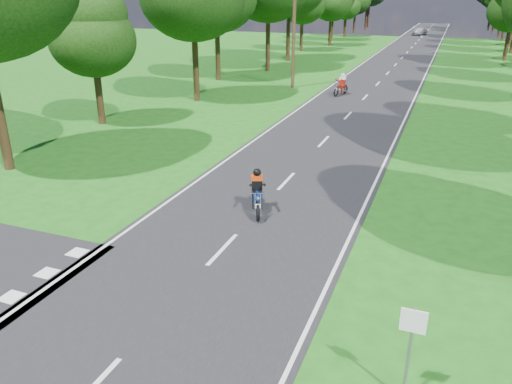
% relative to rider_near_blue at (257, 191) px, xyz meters
% --- Properties ---
extents(ground, '(160.00, 160.00, 0.00)m').
position_rel_rider_near_blue_xyz_m(ground, '(0.03, -4.87, -0.76)').
color(ground, '#195112').
rests_on(ground, ground).
extents(main_road, '(7.00, 140.00, 0.02)m').
position_rel_rider_near_blue_xyz_m(main_road, '(0.03, 45.13, -0.75)').
color(main_road, black).
rests_on(main_road, ground).
extents(road_markings, '(7.40, 140.00, 0.01)m').
position_rel_rider_near_blue_xyz_m(road_markings, '(-0.11, 43.26, -0.74)').
color(road_markings, silver).
rests_on(road_markings, main_road).
extents(telegraph_pole, '(1.20, 0.26, 8.00)m').
position_rel_rider_near_blue_xyz_m(telegraph_pole, '(-5.97, 23.13, 3.31)').
color(telegraph_pole, '#382616').
rests_on(telegraph_pole, ground).
extents(road_sign, '(0.45, 0.07, 2.00)m').
position_rel_rider_near_blue_xyz_m(road_sign, '(5.53, -6.88, 0.58)').
color(road_sign, slate).
rests_on(road_sign, ground).
extents(rider_near_blue, '(1.24, 1.87, 1.48)m').
position_rel_rider_near_blue_xyz_m(rider_near_blue, '(0.00, 0.00, 0.00)').
color(rider_near_blue, navy).
rests_on(rider_near_blue, main_road).
extents(rider_far_red, '(1.02, 1.93, 1.53)m').
position_rel_rider_near_blue_xyz_m(rider_far_red, '(-1.76, 21.29, 0.03)').
color(rider_far_red, '#9C1A0C').
rests_on(rider_far_red, main_road).
extents(distant_car, '(2.68, 4.19, 1.33)m').
position_rel_rider_near_blue_xyz_m(distant_car, '(-0.61, 78.39, -0.08)').
color(distant_car, silver).
rests_on(distant_car, main_road).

